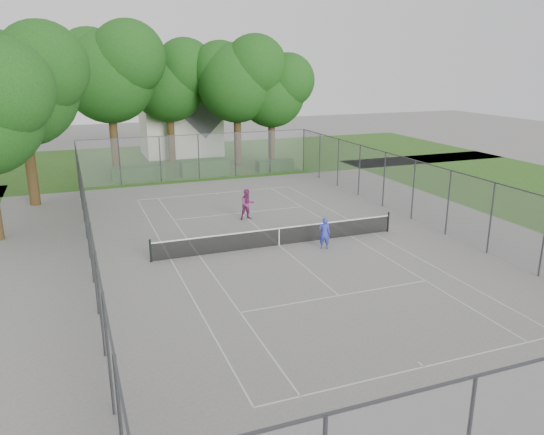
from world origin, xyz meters
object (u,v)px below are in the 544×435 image
object	(u,v)px
girl_player	(324,233)
woman_player	(248,204)
tennis_net	(279,236)
house	(180,117)

from	to	relation	value
girl_player	woman_player	distance (m)	6.51
girl_player	tennis_net	bearing A→B (deg)	-8.12
tennis_net	house	distance (m)	29.11
woman_player	tennis_net	bearing A→B (deg)	-95.19
woman_player	girl_player	bearing A→B (deg)	-77.98
house	girl_player	xyz separation A→B (m)	(0.87, -30.12, -2.86)
tennis_net	house	xyz separation A→B (m)	(1.06, 28.92, 3.15)
tennis_net	woman_player	distance (m)	5.03
tennis_net	girl_player	world-z (taller)	girl_player
tennis_net	girl_player	size ratio (longest dim) A/B	8.05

